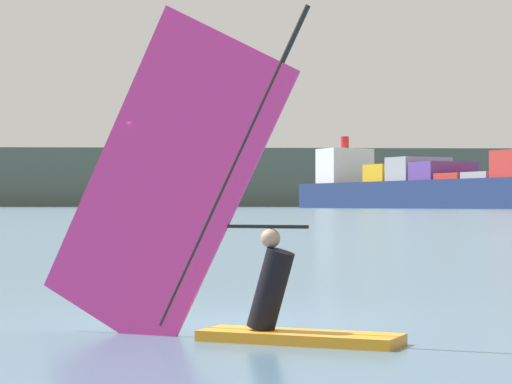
# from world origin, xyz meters

# --- Properties ---
(ground_plane) EXTENTS (4000.00, 4000.00, 0.00)m
(ground_plane) POSITION_xyz_m (0.00, 0.00, 0.00)
(ground_plane) COLOR #476B84
(windsurfer) EXTENTS (3.88, 2.84, 4.15)m
(windsurfer) POSITION_xyz_m (-0.23, -1.88, 1.11)
(windsurfer) COLOR orange
(windsurfer) RESTS_ON ground_plane
(cargo_ship) EXTENTS (74.53, 172.21, 34.73)m
(cargo_ship) POSITION_xyz_m (162.53, 446.02, 9.27)
(cargo_ship) COLOR navy
(cargo_ship) RESTS_ON ground_plane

